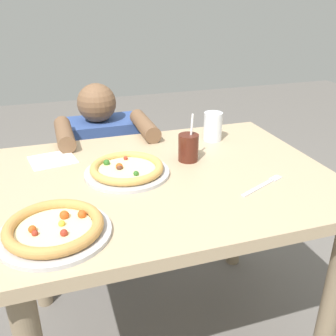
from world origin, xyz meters
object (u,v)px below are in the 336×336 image
drink_cup_colored (188,147)px  fork (264,185)px  pizza_near (54,229)px  pizza_far (127,170)px  diner_seated (103,183)px  water_cup_clear (213,126)px

drink_cup_colored → fork: (0.16, -0.27, -0.05)m
pizza_near → fork: size_ratio=1.53×
pizza_far → fork: pizza_far is taller
diner_seated → water_cup_clear: bearing=-43.2°
pizza_far → drink_cup_colored: drink_cup_colored is taller
pizza_far → water_cup_clear: water_cup_clear is taller
pizza_near → drink_cup_colored: bearing=34.7°
pizza_far → diner_seated: (-0.01, 0.61, -0.35)m
drink_cup_colored → pizza_near: bearing=-145.3°
fork → pizza_near: bearing=-173.1°
pizza_far → fork: size_ratio=1.52×
drink_cup_colored → water_cup_clear: (0.17, 0.17, 0.01)m
pizza_near → fork: bearing=6.9°
water_cup_clear → fork: bearing=-91.3°
pizza_far → diner_seated: diner_seated is taller
fork → diner_seated: diner_seated is taller
fork → diner_seated: 0.98m
drink_cup_colored → diner_seated: size_ratio=0.19×
pizza_near → pizza_far: bearing=49.3°
pizza_near → drink_cup_colored: size_ratio=1.66×
pizza_near → fork: (0.66, 0.08, -0.02)m
diner_seated → pizza_far: bearing=-89.5°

